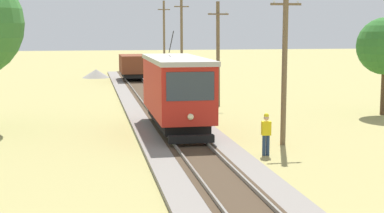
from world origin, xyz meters
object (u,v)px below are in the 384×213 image
at_px(track_worker, 266,132).
at_px(utility_pole_mid, 218,53).
at_px(utility_pole_near_tram, 285,64).
at_px(utility_pole_far, 182,40).
at_px(red_tram, 176,90).
at_px(utility_pole_distant, 164,37).
at_px(freight_car, 133,66).
at_px(gravel_pile, 96,74).

bearing_deg(track_worker, utility_pole_mid, 178.52).
xyz_separation_m(utility_pole_near_tram, utility_pole_far, (0.00, 28.13, 0.54)).
bearing_deg(red_tram, track_worker, -63.31).
height_order(utility_pole_distant, track_worker, utility_pole_distant).
height_order(utility_pole_near_tram, utility_pole_mid, utility_pole_near_tram).
bearing_deg(freight_car, gravel_pile, 123.98).
bearing_deg(utility_pole_distant, gravel_pile, -156.50).
height_order(utility_pole_far, gravel_pile, utility_pole_far).
distance_m(utility_pole_near_tram, utility_pole_distant, 40.44).
bearing_deg(utility_pole_mid, utility_pole_far, 90.00).
height_order(utility_pole_near_tram, utility_pole_distant, utility_pole_distant).
bearing_deg(utility_pole_mid, utility_pole_distant, 90.00).
xyz_separation_m(utility_pole_near_tram, gravel_pile, (-7.83, 37.03, -3.22)).
distance_m(utility_pole_near_tram, track_worker, 3.63).
height_order(freight_car, utility_pole_far, utility_pole_far).
bearing_deg(track_worker, utility_pole_far, -178.76).
xyz_separation_m(utility_pole_far, track_worker, (-1.44, -30.10, -3.23)).
height_order(utility_pole_far, utility_pole_distant, utility_pole_distant).
height_order(freight_car, track_worker, freight_car).
relative_size(freight_car, track_worker, 2.91).
relative_size(utility_pole_distant, gravel_pile, 2.82).
relative_size(utility_pole_mid, utility_pole_far, 0.85).
relative_size(utility_pole_near_tram, gravel_pile, 2.40).
xyz_separation_m(red_tram, utility_pole_near_tram, (4.31, -3.74, 1.48)).
height_order(red_tram, utility_pole_far, utility_pole_far).
bearing_deg(red_tram, utility_pole_far, 79.98).
distance_m(red_tram, utility_pole_near_tram, 5.89).
distance_m(red_tram, utility_pole_mid, 10.40).
distance_m(red_tram, freight_car, 28.09).
bearing_deg(utility_pole_near_tram, gravel_pile, 101.93).
distance_m(freight_car, utility_pole_far, 6.26).
distance_m(utility_pole_mid, utility_pole_far, 15.04).
xyz_separation_m(utility_pole_near_tram, utility_pole_distant, (0.00, 40.44, 0.61)).
distance_m(utility_pole_far, track_worker, 30.30).
bearing_deg(gravel_pile, utility_pole_far, -48.69).
xyz_separation_m(utility_pole_mid, track_worker, (-1.44, -15.07, -2.62)).
bearing_deg(utility_pole_far, red_tram, -100.02).
bearing_deg(red_tram, gravel_pile, 96.03).
height_order(red_tram, track_worker, red_tram).
bearing_deg(utility_pole_near_tram, utility_pole_mid, 90.00).
distance_m(red_tram, gravel_pile, 33.53).
bearing_deg(utility_pole_distant, track_worker, -91.94).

